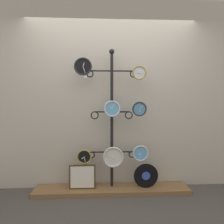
{
  "coord_description": "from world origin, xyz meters",
  "views": [
    {
      "loc": [
        -0.17,
        -2.7,
        1.31
      ],
      "look_at": [
        0.0,
        0.36,
        1.14
      ],
      "focal_mm": 35.0,
      "sensor_mm": 36.0,
      "label": 1
    }
  ],
  "objects_px": {
    "clock_bottom_center": "(113,157)",
    "vinyl_record": "(146,176)",
    "clock_middle_center": "(112,109)",
    "clock_bottom_left": "(84,157)",
    "picture_frame": "(82,177)",
    "clock_top_left": "(83,67)",
    "clock_bottom_right": "(141,153)",
    "clock_middle_right": "(139,109)",
    "clock_top_right": "(139,73)",
    "display_stand": "(112,144)"
  },
  "relations": [
    {
      "from": "clock_bottom_left",
      "to": "clock_middle_right",
      "type": "bearing_deg",
      "value": 0.41
    },
    {
      "from": "clock_top_left",
      "to": "clock_bottom_center",
      "type": "xyz_separation_m",
      "value": [
        0.41,
        -0.01,
        -1.25
      ]
    },
    {
      "from": "clock_bottom_left",
      "to": "vinyl_record",
      "type": "relative_size",
      "value": 0.59
    },
    {
      "from": "display_stand",
      "to": "clock_top_right",
      "type": "distance_m",
      "value": 1.09
    },
    {
      "from": "clock_top_right",
      "to": "clock_middle_right",
      "type": "xyz_separation_m",
      "value": [
        0.01,
        -0.0,
        -0.5
      ]
    },
    {
      "from": "clock_bottom_left",
      "to": "picture_frame",
      "type": "relative_size",
      "value": 0.55
    },
    {
      "from": "vinyl_record",
      "to": "picture_frame",
      "type": "bearing_deg",
      "value": 179.54
    },
    {
      "from": "clock_top_right",
      "to": "clock_bottom_right",
      "type": "bearing_deg",
      "value": -32.43
    },
    {
      "from": "clock_bottom_left",
      "to": "clock_bottom_right",
      "type": "distance_m",
      "value": 0.79
    },
    {
      "from": "clock_middle_center",
      "to": "clock_bottom_center",
      "type": "bearing_deg",
      "value": -68.93
    },
    {
      "from": "clock_top_right",
      "to": "clock_bottom_left",
      "type": "distance_m",
      "value": 1.4
    },
    {
      "from": "clock_top_left",
      "to": "picture_frame",
      "type": "height_order",
      "value": "clock_top_left"
    },
    {
      "from": "clock_middle_center",
      "to": "clock_bottom_center",
      "type": "distance_m",
      "value": 0.68
    },
    {
      "from": "clock_bottom_center",
      "to": "vinyl_record",
      "type": "relative_size",
      "value": 0.84
    },
    {
      "from": "display_stand",
      "to": "clock_bottom_center",
      "type": "xyz_separation_m",
      "value": [
        0.01,
        -0.12,
        -0.15
      ]
    },
    {
      "from": "clock_top_left",
      "to": "picture_frame",
      "type": "bearing_deg",
      "value": 145.14
    },
    {
      "from": "clock_top_left",
      "to": "vinyl_record",
      "type": "xyz_separation_m",
      "value": [
        0.88,
        0.01,
        -1.53
      ]
    },
    {
      "from": "clock_middle_right",
      "to": "clock_top_left",
      "type": "bearing_deg",
      "value": -178.55
    },
    {
      "from": "vinyl_record",
      "to": "clock_top_left",
      "type": "bearing_deg",
      "value": -179.5
    },
    {
      "from": "clock_top_left",
      "to": "vinyl_record",
      "type": "relative_size",
      "value": 0.7
    },
    {
      "from": "clock_middle_center",
      "to": "clock_bottom_center",
      "type": "relative_size",
      "value": 0.78
    },
    {
      "from": "display_stand",
      "to": "clock_bottom_center",
      "type": "distance_m",
      "value": 0.2
    },
    {
      "from": "clock_top_left",
      "to": "clock_middle_right",
      "type": "xyz_separation_m",
      "value": [
        0.78,
        0.02,
        -0.58
      ]
    },
    {
      "from": "clock_middle_right",
      "to": "picture_frame",
      "type": "height_order",
      "value": "clock_middle_right"
    },
    {
      "from": "clock_bottom_right",
      "to": "vinyl_record",
      "type": "bearing_deg",
      "value": -0.75
    },
    {
      "from": "clock_bottom_right",
      "to": "picture_frame",
      "type": "relative_size",
      "value": 0.61
    },
    {
      "from": "display_stand",
      "to": "clock_middle_right",
      "type": "distance_m",
      "value": 0.65
    },
    {
      "from": "clock_middle_center",
      "to": "clock_bottom_center",
      "type": "xyz_separation_m",
      "value": [
        0.02,
        -0.05,
        -0.67
      ]
    },
    {
      "from": "clock_middle_right",
      "to": "clock_bottom_left",
      "type": "height_order",
      "value": "clock_middle_right"
    },
    {
      "from": "clock_bottom_center",
      "to": "vinyl_record",
      "type": "bearing_deg",
      "value": 2.76
    },
    {
      "from": "clock_middle_center",
      "to": "clock_middle_right",
      "type": "distance_m",
      "value": 0.39
    },
    {
      "from": "clock_top_left",
      "to": "vinyl_record",
      "type": "distance_m",
      "value": 1.77
    },
    {
      "from": "clock_top_left",
      "to": "picture_frame",
      "type": "relative_size",
      "value": 0.66
    },
    {
      "from": "clock_top_left",
      "to": "clock_top_right",
      "type": "height_order",
      "value": "clock_top_left"
    },
    {
      "from": "clock_middle_center",
      "to": "picture_frame",
      "type": "distance_m",
      "value": 1.04
    },
    {
      "from": "clock_top_right",
      "to": "clock_bottom_center",
      "type": "distance_m",
      "value": 1.23
    },
    {
      "from": "clock_middle_center",
      "to": "clock_middle_right",
      "type": "height_order",
      "value": "clock_middle_center"
    },
    {
      "from": "clock_top_left",
      "to": "clock_middle_right",
      "type": "distance_m",
      "value": 0.97
    },
    {
      "from": "clock_top_left",
      "to": "clock_bottom_center",
      "type": "height_order",
      "value": "clock_top_left"
    },
    {
      "from": "clock_bottom_left",
      "to": "picture_frame",
      "type": "distance_m",
      "value": 0.29
    },
    {
      "from": "clock_bottom_center",
      "to": "vinyl_record",
      "type": "distance_m",
      "value": 0.55
    },
    {
      "from": "clock_top_right",
      "to": "clock_middle_center",
      "type": "xyz_separation_m",
      "value": [
        -0.38,
        0.01,
        -0.5
      ]
    },
    {
      "from": "clock_bottom_left",
      "to": "clock_bottom_center",
      "type": "height_order",
      "value": "clock_bottom_center"
    },
    {
      "from": "clock_bottom_center",
      "to": "picture_frame",
      "type": "relative_size",
      "value": 0.79
    },
    {
      "from": "clock_middle_center",
      "to": "clock_bottom_center",
      "type": "height_order",
      "value": "clock_middle_center"
    },
    {
      "from": "clock_middle_center",
      "to": "clock_top_left",
      "type": "bearing_deg",
      "value": -175.54
    },
    {
      "from": "display_stand",
      "to": "picture_frame",
      "type": "bearing_deg",
      "value": -167.99
    },
    {
      "from": "picture_frame",
      "to": "clock_bottom_right",
      "type": "bearing_deg",
      "value": -0.43
    },
    {
      "from": "clock_top_right",
      "to": "clock_bottom_center",
      "type": "relative_size",
      "value": 0.67
    },
    {
      "from": "clock_top_left",
      "to": "picture_frame",
      "type": "xyz_separation_m",
      "value": [
        -0.02,
        0.01,
        -1.53
      ]
    }
  ]
}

